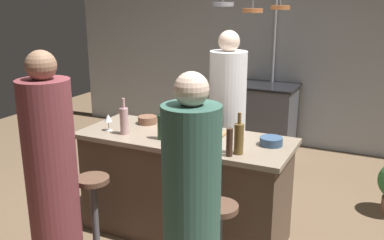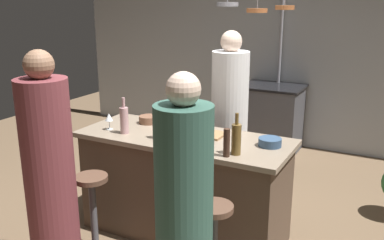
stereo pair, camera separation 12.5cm
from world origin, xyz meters
name	(u,v)px [view 2 (the right image)]	position (x,y,z in m)	size (l,w,h in m)	color
ground_plane	(184,232)	(0.00, 0.00, 0.00)	(9.00, 9.00, 0.00)	brown
back_wall	(283,51)	(0.00, 2.85, 1.30)	(6.40, 0.16, 2.60)	#9EA3A8
kitchen_island	(184,185)	(0.00, 0.00, 0.45)	(1.80, 0.72, 0.90)	brown
stove_range	(271,118)	(0.00, 2.45, 0.45)	(0.80, 0.64, 0.89)	#47474C
chef	(229,124)	(0.07, 0.82, 0.80)	(0.36, 0.36, 1.72)	white
guest_right	(184,218)	(0.54, -0.98, 0.76)	(0.34, 0.34, 1.63)	#33594C
bar_stool_left	(93,211)	(-0.48, -0.62, 0.38)	(0.28, 0.28, 0.68)	#4C4C51
guest_left	(50,178)	(-0.56, -0.96, 0.78)	(0.36, 0.36, 1.69)	brown
overhead_pot_rack	(265,28)	(0.00, 2.01, 1.67)	(0.87, 1.30, 2.17)	gray
cutting_board	(205,134)	(0.15, 0.11, 0.91)	(0.32, 0.22, 0.02)	#997047
pepper_mill	(227,143)	(0.50, -0.28, 1.01)	(0.05, 0.05, 0.21)	#382319
wine_bottle_rose	(124,120)	(-0.48, -0.17, 1.02)	(0.07, 0.07, 0.31)	#B78C8E
wine_bottle_green	(161,126)	(-0.13, -0.15, 1.01)	(0.07, 0.07, 0.29)	#193D23
wine_bottle_amber	(236,139)	(0.55, -0.20, 1.02)	(0.07, 0.07, 0.31)	brown
wine_glass_near_right_guest	(109,118)	(-0.66, -0.14, 1.01)	(0.07, 0.07, 0.15)	silver
wine_glass_near_left_guest	(176,134)	(0.08, -0.27, 1.01)	(0.07, 0.07, 0.15)	silver
wine_glass_by_chef	(188,115)	(-0.09, 0.25, 1.01)	(0.07, 0.07, 0.15)	silver
mixing_bowl_wooden	(148,119)	(-0.47, 0.18, 0.93)	(0.17, 0.17, 0.07)	brown
mixing_bowl_blue	(270,142)	(0.71, 0.09, 0.93)	(0.18, 0.18, 0.06)	#334C6B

